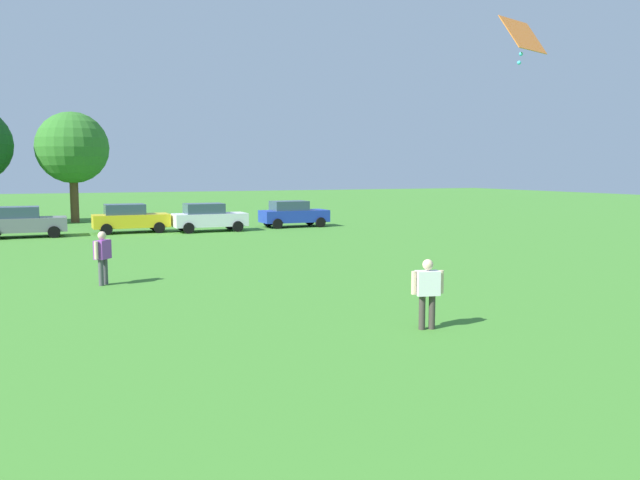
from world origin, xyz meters
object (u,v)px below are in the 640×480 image
object	(u,v)px
tree_far_right	(72,148)
parked_car_blue_4	(293,214)
bystander_midfield	(103,253)
kite	(523,37)
parked_car_gray_1	(23,222)
parked_car_white_3	(208,217)
adult_bystander	(427,288)
parked_car_yellow_2	(130,218)

from	to	relation	value
tree_far_right	parked_car_blue_4	bearing A→B (deg)	-35.79
bystander_midfield	kite	size ratio (longest dim) A/B	1.14
parked_car_gray_1	parked_car_white_3	bearing A→B (deg)	-3.04
adult_bystander	tree_far_right	size ratio (longest dim) A/B	0.21
parked_car_white_3	tree_far_right	world-z (taller)	tree_far_right
parked_car_white_3	parked_car_gray_1	bearing A→B (deg)	176.96
parked_car_white_3	adult_bystander	bearing A→B (deg)	-92.27
bystander_midfield	tree_far_right	xyz separation A→B (m)	(0.34, 26.72, 4.14)
tree_far_right	parked_car_white_3	bearing A→B (deg)	-55.23
kite	parked_car_white_3	size ratio (longest dim) A/B	0.35
parked_car_yellow_2	tree_far_right	bearing A→B (deg)	105.93
parked_car_white_3	parked_car_blue_4	xyz separation A→B (m)	(5.74, 0.92, 0.00)
bystander_midfield	parked_car_white_3	world-z (taller)	bystander_midfield
tree_far_right	kite	bearing A→B (deg)	-74.92
adult_bystander	parked_car_gray_1	xyz separation A→B (m)	(-9.09, 26.15, -0.11)
adult_bystander	parked_car_white_3	distance (m)	25.63
adult_bystander	tree_far_right	world-z (taller)	tree_far_right
parked_car_gray_1	parked_car_blue_4	bearing A→B (deg)	1.37
adult_bystander	parked_car_yellow_2	xyz separation A→B (m)	(-3.41, 26.63, -0.11)
kite	parked_car_blue_4	distance (m)	26.47
parked_car_blue_4	tree_far_right	world-z (taller)	tree_far_right
parked_car_white_3	parked_car_yellow_2	bearing A→B (deg)	167.00
kite	parked_car_gray_1	bearing A→B (deg)	116.33
parked_car_gray_1	parked_car_white_3	size ratio (longest dim) A/B	1.00
parked_car_yellow_2	tree_far_right	size ratio (longest dim) A/B	0.56
parked_car_blue_4	adult_bystander	bearing A→B (deg)	-104.28
parked_car_gray_1	tree_far_right	xyz separation A→B (m)	(3.09, 9.58, 4.30)
bystander_midfield	parked_car_gray_1	distance (m)	17.36
parked_car_yellow_2	parked_car_gray_1	bearing A→B (deg)	-175.11
bystander_midfield	tree_far_right	size ratio (longest dim) A/B	0.22
parked_car_blue_4	tree_far_right	size ratio (longest dim) A/B	0.56
parked_car_blue_4	parked_car_gray_1	bearing A→B (deg)	-178.63
parked_car_yellow_2	parked_car_blue_4	size ratio (longest dim) A/B	1.00
adult_bystander	tree_far_right	bearing A→B (deg)	111.88
kite	parked_car_gray_1	world-z (taller)	kite
adult_bystander	bystander_midfield	size ratio (longest dim) A/B	0.95
kite	parked_car_white_3	distance (m)	25.47
parked_car_yellow_2	parked_car_blue_4	bearing A→B (deg)	-0.60
bystander_midfield	tree_far_right	bearing A→B (deg)	-144.58
adult_bystander	bystander_midfield	xyz separation A→B (m)	(-6.35, 9.00, 0.05)
bystander_midfield	adult_bystander	bearing A→B (deg)	71.34
parked_car_yellow_2	parked_car_white_3	size ratio (longest dim) A/B	1.00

